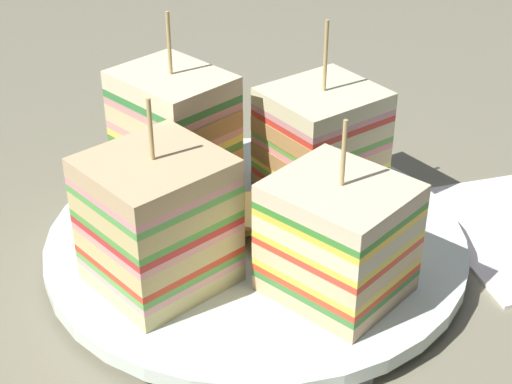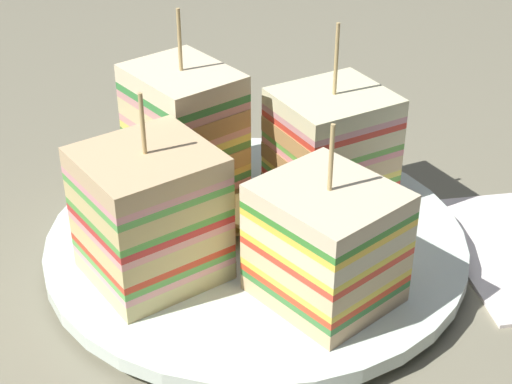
{
  "view_description": "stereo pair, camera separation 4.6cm",
  "coord_description": "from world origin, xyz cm",
  "px_view_note": "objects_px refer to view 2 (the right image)",
  "views": [
    {
      "loc": [
        -39.07,
        5.68,
        28.66
      ],
      "look_at": [
        0.0,
        0.0,
        4.64
      ],
      "focal_mm": 54.92,
      "sensor_mm": 36.0,
      "label": 1
    },
    {
      "loc": [
        -39.47,
        1.08,
        28.66
      ],
      "look_at": [
        0.0,
        0.0,
        4.64
      ],
      "focal_mm": 54.92,
      "sensor_mm": 36.0,
      "label": 2
    }
  ],
  "objects_px": {
    "plate": "(256,243)",
    "sandwich_wedge_2": "(185,133)",
    "sandwich_wedge_1": "(331,145)",
    "sandwich_wedge_3": "(151,215)",
    "chip_pile": "(263,215)",
    "sandwich_wedge_0": "(326,244)"
  },
  "relations": [
    {
      "from": "sandwich_wedge_3",
      "to": "chip_pile",
      "type": "relative_size",
      "value": 1.48
    },
    {
      "from": "sandwich_wedge_2",
      "to": "sandwich_wedge_3",
      "type": "bearing_deg",
      "value": -46.31
    },
    {
      "from": "plate",
      "to": "sandwich_wedge_1",
      "type": "xyz_separation_m",
      "value": [
        0.05,
        -0.05,
        0.04
      ]
    },
    {
      "from": "plate",
      "to": "chip_pile",
      "type": "xyz_separation_m",
      "value": [
        0.0,
        -0.0,
        0.02
      ]
    },
    {
      "from": "sandwich_wedge_3",
      "to": "sandwich_wedge_2",
      "type": "bearing_deg",
      "value": 46.75
    },
    {
      "from": "plate",
      "to": "sandwich_wedge_0",
      "type": "xyz_separation_m",
      "value": [
        -0.06,
        -0.04,
        0.04
      ]
    },
    {
      "from": "sandwich_wedge_1",
      "to": "sandwich_wedge_3",
      "type": "xyz_separation_m",
      "value": [
        -0.08,
        0.11,
        0.0
      ]
    },
    {
      "from": "sandwich_wedge_3",
      "to": "sandwich_wedge_0",
      "type": "bearing_deg",
      "value": -47.87
    },
    {
      "from": "sandwich_wedge_0",
      "to": "sandwich_wedge_1",
      "type": "bearing_deg",
      "value": -47.51
    },
    {
      "from": "chip_pile",
      "to": "sandwich_wedge_1",
      "type": "bearing_deg",
      "value": -45.15
    },
    {
      "from": "plate",
      "to": "sandwich_wedge_2",
      "type": "bearing_deg",
      "value": 40.01
    },
    {
      "from": "plate",
      "to": "sandwich_wedge_2",
      "type": "height_order",
      "value": "sandwich_wedge_2"
    },
    {
      "from": "chip_pile",
      "to": "sandwich_wedge_0",
      "type": "bearing_deg",
      "value": -153.48
    },
    {
      "from": "plate",
      "to": "sandwich_wedge_2",
      "type": "xyz_separation_m",
      "value": [
        0.05,
        0.04,
        0.05
      ]
    },
    {
      "from": "sandwich_wedge_0",
      "to": "sandwich_wedge_3",
      "type": "xyz_separation_m",
      "value": [
        0.02,
        0.09,
        0.0
      ]
    },
    {
      "from": "plate",
      "to": "sandwich_wedge_1",
      "type": "relative_size",
      "value": 2.19
    },
    {
      "from": "sandwich_wedge_0",
      "to": "sandwich_wedge_3",
      "type": "height_order",
      "value": "sandwich_wedge_3"
    },
    {
      "from": "sandwich_wedge_3",
      "to": "chip_pile",
      "type": "height_order",
      "value": "sandwich_wedge_3"
    },
    {
      "from": "sandwich_wedge_0",
      "to": "chip_pile",
      "type": "xyz_separation_m",
      "value": [
        0.06,
        0.03,
        -0.02
      ]
    },
    {
      "from": "sandwich_wedge_1",
      "to": "sandwich_wedge_0",
      "type": "bearing_deg",
      "value": 54.18
    },
    {
      "from": "sandwich_wedge_0",
      "to": "chip_pile",
      "type": "distance_m",
      "value": 0.07
    },
    {
      "from": "sandwich_wedge_0",
      "to": "sandwich_wedge_1",
      "type": "distance_m",
      "value": 0.11
    }
  ]
}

